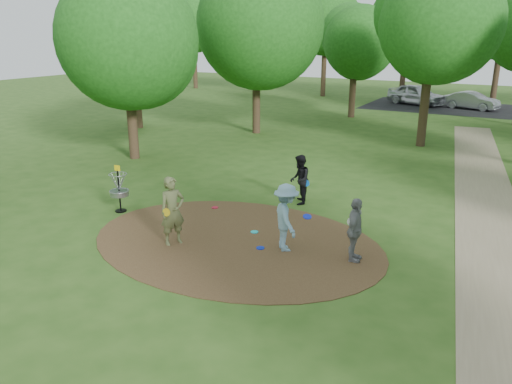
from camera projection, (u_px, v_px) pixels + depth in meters
The scene contains 15 objects.
ground at pixel (235, 241), 13.83m from camera, with size 100.00×100.00×0.00m, color #2D5119.
dirt_clearing at pixel (235, 241), 13.83m from camera, with size 8.40×8.40×0.02m, color #47301C.
footpath at pixel (498, 263), 12.53m from camera, with size 2.00×40.00×0.01m, color #8C7A5B.
parking_lot at pixel (461, 108), 37.96m from camera, with size 14.00×8.00×0.01m, color black.
player_observer_with_disc at pixel (173, 211), 13.39m from camera, with size 0.73×0.83×1.90m.
player_throwing_with_disc at pixel (286, 218), 13.02m from camera, with size 1.40×1.33×1.82m.
player_walking_with_disc at pixel (300, 180), 16.64m from camera, with size 0.88×0.99×1.67m.
player_waiting_with_disc at pixel (355, 230), 12.41m from camera, with size 0.52×1.02×1.66m.
disc_ground_cyan at pixel (254, 232), 14.41m from camera, with size 0.22×0.22×0.02m, color #1BCAD9.
disc_ground_blue at pixel (260, 248), 13.34m from camera, with size 0.22×0.22×0.02m, color #0B21BE.
disc_ground_red at pixel (215, 207), 16.41m from camera, with size 0.22×0.22×0.02m, color red.
car_left at pixel (417, 94), 39.53m from camera, with size 1.91×4.74×1.62m, color #B6B8BE.
car_right at pixel (472, 101), 37.23m from camera, with size 1.36×3.91×1.29m, color #97979E.
disc_golf_basket at pixel (119, 186), 15.88m from camera, with size 0.63×0.63×1.54m.
tree_ring at pixel (374, 39), 19.60m from camera, with size 36.75×45.45×9.21m.
Camera 1 is at (6.64, -10.90, 5.54)m, focal length 35.00 mm.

